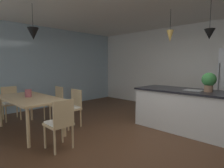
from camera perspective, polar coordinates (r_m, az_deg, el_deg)
name	(u,v)px	position (r m, az deg, el deg)	size (l,w,h in m)	color
ground_plane	(138,146)	(3.55, 8.19, -18.42)	(10.00, 8.40, 0.04)	#4C301E
wall_back_kitchen	(203,68)	(6.19, 26.47, 4.42)	(10.00, 0.12, 2.70)	white
window_wall_left_glazing	(38,68)	(6.51, -22.03, 4.65)	(0.06, 8.40, 2.70)	#9EB7C6
dining_table	(29,101)	(4.36, -24.22, -4.72)	(1.77, 0.88, 0.75)	tan
chair_window_end	(11,102)	(5.57, -28.89, -4.85)	(0.43, 0.43, 0.87)	tan
chair_far_right	(72,107)	(4.42, -12.32, -6.88)	(0.41, 0.41, 0.87)	tan
chair_far_left	(55,102)	(5.09, -17.28, -5.34)	(0.41, 0.41, 0.87)	tan
chair_kitchen_end	(60,122)	(3.31, -15.85, -11.33)	(0.40, 0.40, 0.87)	tan
kitchen_island	(185,109)	(4.42, 21.75, -7.33)	(2.14, 0.92, 0.91)	silver
pendant_over_table	(33,34)	(4.29, -23.23, 14.15)	(0.23, 0.23, 0.73)	black
pendant_over_island_main	(170,36)	(4.53, 17.55, 14.01)	(0.16, 0.16, 0.73)	black
pendant_over_island_aux	(209,34)	(4.22, 27.97, 13.54)	(0.20, 0.20, 0.75)	black
potted_plant_on_island	(209,81)	(4.18, 27.84, 0.89)	(0.28, 0.28, 0.39)	#8C664C
vase_on_dining_table	(28,93)	(4.40, -24.51, -2.61)	(0.14, 0.14, 0.16)	#994C51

